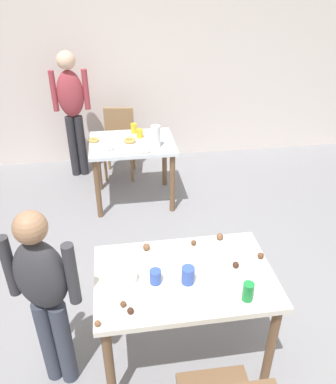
{
  "coord_description": "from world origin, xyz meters",
  "views": [
    {
      "loc": [
        -0.47,
        -2.0,
        2.46
      ],
      "look_at": [
        -0.09,
        0.58,
        0.9
      ],
      "focal_mm": 35.98,
      "sensor_mm": 36.0,
      "label": 1
    }
  ],
  "objects_px": {
    "person_girl_near": "(45,291)",
    "person_adult_far": "(72,104)",
    "mixing_bowl": "(123,277)",
    "soda_can": "(248,292)",
    "dining_table_far": "(132,152)",
    "dining_table_near": "(184,287)",
    "chair_far_table": "(119,138)",
    "pitcher_far": "(156,137)"
  },
  "relations": [
    {
      "from": "mixing_bowl",
      "to": "dining_table_far",
      "type": "bearing_deg",
      "value": 84.6
    },
    {
      "from": "dining_table_near",
      "to": "person_girl_near",
      "type": "bearing_deg",
      "value": -175.38
    },
    {
      "from": "pitcher_far",
      "to": "chair_far_table",
      "type": "bearing_deg",
      "value": 112.64
    },
    {
      "from": "chair_far_table",
      "to": "pitcher_far",
      "type": "xyz_separation_m",
      "value": [
        0.37,
        -0.9,
        0.37
      ]
    },
    {
      "from": "dining_table_near",
      "to": "chair_far_table",
      "type": "bearing_deg",
      "value": 96.23
    },
    {
      "from": "person_girl_near",
      "to": "soda_can",
      "type": "xyz_separation_m",
      "value": [
        1.18,
        -0.19,
        0.01
      ]
    },
    {
      "from": "dining_table_near",
      "to": "person_girl_near",
      "type": "relative_size",
      "value": 0.84
    },
    {
      "from": "soda_can",
      "to": "pitcher_far",
      "type": "distance_m",
      "value": 2.27
    },
    {
      "from": "person_girl_near",
      "to": "person_adult_far",
      "type": "distance_m",
      "value": 3.01
    },
    {
      "from": "chair_far_table",
      "to": "mixing_bowl",
      "type": "relative_size",
      "value": 4.79
    },
    {
      "from": "dining_table_far",
      "to": "person_adult_far",
      "type": "height_order",
      "value": "person_adult_far"
    },
    {
      "from": "chair_far_table",
      "to": "person_girl_near",
      "type": "distance_m",
      "value": 3.03
    },
    {
      "from": "dining_table_far",
      "to": "mixing_bowl",
      "type": "height_order",
      "value": "mixing_bowl"
    },
    {
      "from": "mixing_bowl",
      "to": "pitcher_far",
      "type": "height_order",
      "value": "pitcher_far"
    },
    {
      "from": "mixing_bowl",
      "to": "soda_can",
      "type": "distance_m",
      "value": 0.77
    },
    {
      "from": "person_girl_near",
      "to": "chair_far_table",
      "type": "bearing_deg",
      "value": 79.76
    },
    {
      "from": "dining_table_far",
      "to": "pitcher_far",
      "type": "xyz_separation_m",
      "value": [
        0.25,
        -0.17,
        0.24
      ]
    },
    {
      "from": "chair_far_table",
      "to": "person_girl_near",
      "type": "relative_size",
      "value": 0.64
    },
    {
      "from": "chair_far_table",
      "to": "pitcher_far",
      "type": "distance_m",
      "value": 1.04
    },
    {
      "from": "person_girl_near",
      "to": "mixing_bowl",
      "type": "distance_m",
      "value": 0.47
    },
    {
      "from": "dining_table_near",
      "to": "chair_far_table",
      "type": "xyz_separation_m",
      "value": [
        -0.32,
        2.9,
        -0.15
      ]
    },
    {
      "from": "person_girl_near",
      "to": "person_adult_far",
      "type": "xyz_separation_m",
      "value": [
        -0.01,
        3.0,
        0.17
      ]
    },
    {
      "from": "mixing_bowl",
      "to": "soda_can",
      "type": "bearing_deg",
      "value": -20.2
    },
    {
      "from": "dining_table_near",
      "to": "pitcher_far",
      "type": "height_order",
      "value": "pitcher_far"
    },
    {
      "from": "chair_far_table",
      "to": "pitcher_far",
      "type": "relative_size",
      "value": 3.65
    },
    {
      "from": "pitcher_far",
      "to": "soda_can",
      "type": "bearing_deg",
      "value": -83.22
    },
    {
      "from": "dining_table_near",
      "to": "mixing_bowl",
      "type": "height_order",
      "value": "mixing_bowl"
    },
    {
      "from": "dining_table_far",
      "to": "person_girl_near",
      "type": "height_order",
      "value": "person_girl_near"
    },
    {
      "from": "dining_table_far",
      "to": "soda_can",
      "type": "relative_size",
      "value": 7.69
    },
    {
      "from": "person_adult_far",
      "to": "soda_can",
      "type": "height_order",
      "value": "person_adult_far"
    },
    {
      "from": "dining_table_near",
      "to": "person_adult_far",
      "type": "xyz_separation_m",
      "value": [
        -0.86,
        2.93,
        0.32
      ]
    },
    {
      "from": "chair_far_table",
      "to": "person_adult_far",
      "type": "height_order",
      "value": "person_adult_far"
    },
    {
      "from": "chair_far_table",
      "to": "mixing_bowl",
      "type": "height_order",
      "value": "chair_far_table"
    },
    {
      "from": "chair_far_table",
      "to": "soda_can",
      "type": "bearing_deg",
      "value": -78.48
    },
    {
      "from": "soda_can",
      "to": "chair_far_table",
      "type": "bearing_deg",
      "value": 101.52
    },
    {
      "from": "person_adult_far",
      "to": "soda_can",
      "type": "bearing_deg",
      "value": -69.54
    },
    {
      "from": "dining_table_far",
      "to": "chair_far_table",
      "type": "relative_size",
      "value": 1.08
    },
    {
      "from": "person_adult_far",
      "to": "dining_table_far",
      "type": "bearing_deg",
      "value": -48.43
    },
    {
      "from": "dining_table_far",
      "to": "person_adult_far",
      "type": "distance_m",
      "value": 1.07
    },
    {
      "from": "dining_table_near",
      "to": "dining_table_far",
      "type": "relative_size",
      "value": 1.22
    },
    {
      "from": "dining_table_near",
      "to": "pitcher_far",
      "type": "xyz_separation_m",
      "value": [
        0.06,
        2.0,
        0.23
      ]
    },
    {
      "from": "dining_table_far",
      "to": "person_girl_near",
      "type": "distance_m",
      "value": 2.34
    }
  ]
}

